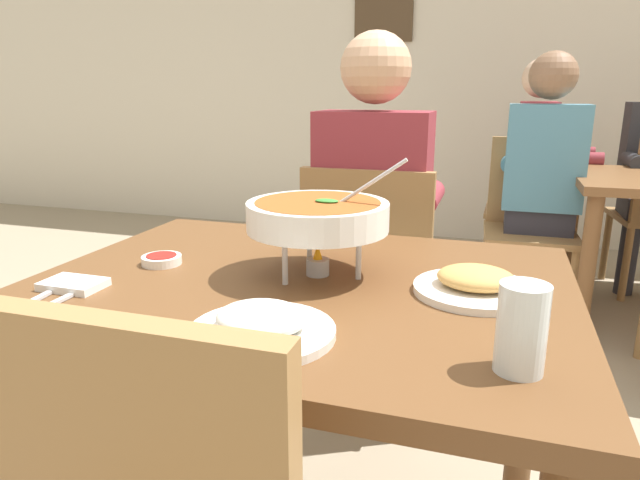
{
  "coord_description": "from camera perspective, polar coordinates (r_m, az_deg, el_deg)",
  "views": [
    {
      "loc": [
        0.38,
        -1.04,
        1.13
      ],
      "look_at": [
        0.0,
        0.15,
        0.8
      ],
      "focal_mm": 31.29,
      "sensor_mm": 36.0,
      "label": 1
    }
  ],
  "objects": [
    {
      "name": "cafe_rear_partition",
      "position": [
        4.48,
        13.55,
        19.38
      ],
      "size": [
        10.0,
        0.1,
        3.0
      ],
      "primitive_type": "cube",
      "color": "beige",
      "rests_on": "ground_plane"
    },
    {
      "name": "picture_frame_hung",
      "position": [
        4.53,
        6.57,
        22.99
      ],
      "size": [
        0.44,
        0.03,
        0.56
      ],
      "primitive_type": "cube",
      "color": "#4C3823"
    },
    {
      "name": "dining_table_main",
      "position": [
        1.21,
        -2.18,
        -9.46
      ],
      "size": [
        1.11,
        0.87,
        0.75
      ],
      "color": "brown",
      "rests_on": "ground_plane"
    },
    {
      "name": "chair_diner_main",
      "position": [
        1.9,
        5.24,
        -4.08
      ],
      "size": [
        0.44,
        0.44,
        0.9
      ],
      "color": "olive",
      "rests_on": "ground_plane"
    },
    {
      "name": "diner_main",
      "position": [
        1.87,
        5.63,
        3.07
      ],
      "size": [
        0.4,
        0.45,
        1.31
      ],
      "color": "#2D2D38",
      "rests_on": "ground_plane"
    },
    {
      "name": "curry_bowl",
      "position": [
        1.17,
        -0.23,
        2.41
      ],
      "size": [
        0.33,
        0.3,
        0.26
      ],
      "color": "silver",
      "rests_on": "dining_table_main"
    },
    {
      "name": "rice_plate",
      "position": [
        0.91,
        -5.97,
        -8.65
      ],
      "size": [
        0.24,
        0.24,
        0.06
      ],
      "color": "white",
      "rests_on": "dining_table_main"
    },
    {
      "name": "appetizer_plate",
      "position": [
        1.13,
        15.61,
        -4.34
      ],
      "size": [
        0.24,
        0.24,
        0.06
      ],
      "color": "white",
      "rests_on": "dining_table_main"
    },
    {
      "name": "sauce_dish",
      "position": [
        1.33,
        -15.89,
        -1.92
      ],
      "size": [
        0.09,
        0.09,
        0.02
      ],
      "color": "white",
      "rests_on": "dining_table_main"
    },
    {
      "name": "napkin_folded",
      "position": [
        1.23,
        -23.9,
        -4.17
      ],
      "size": [
        0.12,
        0.08,
        0.02
      ],
      "primitive_type": "cube",
      "rotation": [
        0.0,
        0.0,
        -0.0
      ],
      "color": "white",
      "rests_on": "dining_table_main"
    },
    {
      "name": "fork_utensil",
      "position": [
        1.21,
        -26.14,
        -4.94
      ],
      "size": [
        0.03,
        0.17,
        0.01
      ],
      "primitive_type": "cube",
      "rotation": [
        0.0,
        0.0,
        0.11
      ],
      "color": "silver",
      "rests_on": "dining_table_main"
    },
    {
      "name": "spoon_utensil",
      "position": [
        1.18,
        -24.37,
        -5.27
      ],
      "size": [
        0.01,
        0.17,
        0.01
      ],
      "primitive_type": "cube",
      "rotation": [
        0.0,
        0.0,
        -0.0
      ],
      "color": "silver",
      "rests_on": "dining_table_main"
    },
    {
      "name": "drink_glass",
      "position": [
        0.84,
        19.88,
        -8.94
      ],
      "size": [
        0.07,
        0.07,
        0.13
      ],
      "color": "silver",
      "rests_on": "dining_table_main"
    },
    {
      "name": "chair_bg_middle",
      "position": [
        3.05,
        20.65,
        2.31
      ],
      "size": [
        0.46,
        0.46,
        0.9
      ],
      "color": "olive",
      "rests_on": "ground_plane"
    },
    {
      "name": "chair_bg_right",
      "position": [
        3.53,
        21.74,
        3.84
      ],
      "size": [
        0.45,
        0.45,
        0.9
      ],
      "color": "olive",
      "rests_on": "ground_plane"
    },
    {
      "name": "patron_bg_middle",
      "position": [
        2.96,
        21.83,
        6.48
      ],
      "size": [
        0.4,
        0.45,
        1.31
      ],
      "color": "#2D2D38",
      "rests_on": "ground_plane"
    },
    {
      "name": "patron_bg_right",
      "position": [
        3.52,
        21.7,
        7.71
      ],
      "size": [
        0.45,
        0.4,
        1.31
      ],
      "color": "#2D2D38",
      "rests_on": "ground_plane"
    }
  ]
}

